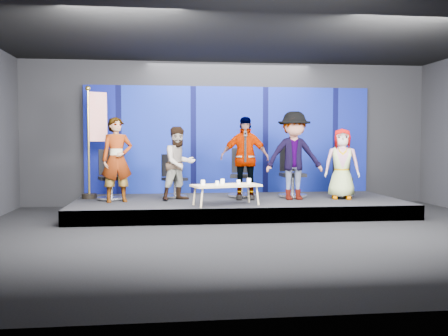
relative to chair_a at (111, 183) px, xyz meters
The scene contains 21 objects.
ground 3.94m from the chair_a, 44.81° to the right, with size 10.00×10.00×0.00m, color black.
room_walls 4.27m from the chair_a, 44.81° to the right, with size 10.02×8.02×3.51m.
riser 2.81m from the chair_a, ahead, with size 7.00×3.00×0.30m, color black.
backdrop 3.15m from the chair_a, 23.82° to the left, with size 7.00×0.08×2.60m, color #06094D.
chair_a is the anchor object (origin of this frame).
panelist_a 0.73m from the chair_a, 68.70° to the right, with size 0.64×0.42×1.76m, color black.
chair_b 1.38m from the chair_a, ahead, with size 0.75×0.75×0.97m.
panelist_b 1.56m from the chair_a, 10.49° to the right, with size 0.77×0.60×1.58m, color black.
chair_c 2.90m from the chair_a, ahead, with size 0.72×0.72×1.11m.
panelist_c 2.95m from the chair_a, ahead, with size 1.05×0.44×1.79m, color black.
chair_d 4.03m from the chair_a, ahead, with size 0.68×0.68×1.18m.
panelist_d 4.02m from the chair_a, ahead, with size 1.23×0.71×1.90m, color black.
chair_e 5.20m from the chair_a, ahead, with size 0.65×0.65×0.95m.
panelist_e 5.06m from the chair_a, ahead, with size 0.75×0.49×1.54m, color black.
coffee_table 2.67m from the chair_a, 27.46° to the right, with size 1.43×0.89×0.41m.
mug_a 2.31m from the chair_a, 34.21° to the right, with size 0.08×0.08×0.10m, color white.
mug_b 2.57m from the chair_a, 31.71° to the right, with size 0.07×0.07×0.08m, color white.
mug_c 2.57m from the chair_a, 26.13° to the right, with size 0.09×0.09×0.10m, color white.
mug_d 2.88m from the chair_a, 24.42° to the right, with size 0.07×0.07×0.09m, color white.
mug_e 3.04m from the chair_a, 19.78° to the right, with size 0.09×0.09×0.10m, color white.
flag_stand 1.07m from the chair_a, 140.08° to the left, with size 0.56×0.33×2.48m.
Camera 1 is at (-1.57, -8.24, 1.55)m, focal length 40.00 mm.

